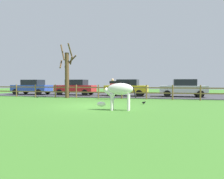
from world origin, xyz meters
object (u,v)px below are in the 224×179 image
at_px(bare_tree, 67,72).
at_px(zebra, 119,91).
at_px(parked_car_yellow, 127,88).
at_px(visitor_near_fence, 112,88).
at_px(parked_car_silver, 183,88).
at_px(crow_on_grass, 144,103).
at_px(parked_car_red, 76,87).
at_px(parked_car_blue, 32,87).

bearing_deg(bare_tree, zebra, -48.15).
bearing_deg(parked_car_yellow, visitor_near_fence, -97.73).
bearing_deg(parked_car_silver, crow_on_grass, -113.12).
distance_m(parked_car_red, parked_car_blue, 4.85).
bearing_deg(parked_car_blue, parked_car_yellow, 0.71).
relative_size(zebra, crow_on_grass, 9.00).
bearing_deg(parked_car_silver, parked_car_blue, -179.37).
height_order(zebra, parked_car_silver, parked_car_silver).
height_order(parked_car_silver, parked_car_yellow, same).
xyz_separation_m(crow_on_grass, visitor_near_fence, (-2.67, 3.06, 0.78)).
distance_m(parked_car_red, visitor_near_fence, 6.21).
bearing_deg(visitor_near_fence, parked_car_silver, 34.16).
relative_size(zebra, parked_car_red, 0.48).
height_order(parked_car_blue, visitor_near_fence, visitor_near_fence).
bearing_deg(crow_on_grass, parked_car_silver, 66.88).
bearing_deg(crow_on_grass, visitor_near_fence, 131.11).
relative_size(parked_car_silver, parked_car_red, 1.00).
xyz_separation_m(parked_car_red, parked_car_yellow, (5.30, -0.20, 0.00)).
bearing_deg(parked_car_yellow, zebra, -82.99).
bearing_deg(bare_tree, crow_on_grass, -29.06).
height_order(bare_tree, parked_car_blue, bare_tree).
bearing_deg(parked_car_red, parked_car_blue, -176.20).
bearing_deg(zebra, parked_car_red, 123.54).
xyz_separation_m(crow_on_grass, parked_car_silver, (2.92, 6.85, 0.72)).
relative_size(parked_car_silver, parked_car_yellow, 0.98).
distance_m(bare_tree, parked_car_silver, 10.34).
xyz_separation_m(crow_on_grass, parked_car_red, (-7.45, 7.00, 0.72)).
distance_m(bare_tree, parked_car_yellow, 5.74).
bearing_deg(parked_car_blue, bare_tree, -27.87).
xyz_separation_m(parked_car_yellow, visitor_near_fence, (-0.51, -3.75, 0.06)).
height_order(crow_on_grass, parked_car_blue, parked_car_blue).
distance_m(bare_tree, parked_car_red, 3.52).
bearing_deg(zebra, visitor_near_fence, 106.17).
relative_size(bare_tree, parked_car_silver, 1.16).
bearing_deg(visitor_near_fence, bare_tree, 169.74).
distance_m(parked_car_silver, parked_car_blue, 15.21).
relative_size(crow_on_grass, parked_car_red, 0.05).
bearing_deg(parked_car_yellow, crow_on_grass, -72.42).
distance_m(zebra, parked_car_red, 11.71).
distance_m(zebra, visitor_near_fence, 6.05).
height_order(zebra, parked_car_red, parked_car_red).
relative_size(crow_on_grass, parked_car_blue, 0.05).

